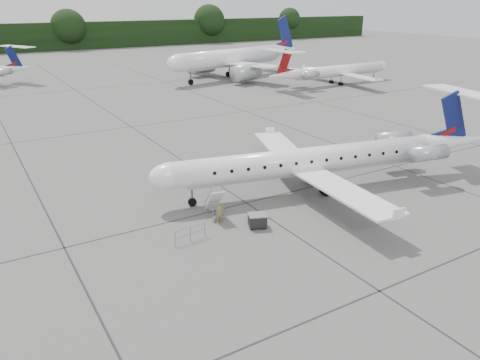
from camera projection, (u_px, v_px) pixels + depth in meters
ground at (330, 207)px, 34.54m from camera, size 320.00×320.00×0.00m
treeline at (34, 37)px, 137.01m from camera, size 260.00×4.00×8.00m
main_regional_jet at (308, 148)px, 36.33m from camera, size 31.37×25.36×7.13m
airstair at (214, 201)px, 32.81m from camera, size 1.29×2.34×2.23m
passenger at (220, 213)px, 31.82m from camera, size 0.67×0.53×1.61m
safety_railing at (190, 234)px, 29.54m from camera, size 2.20×0.30×1.00m
baggage_cart at (257, 220)px, 31.37m from camera, size 1.43×1.31×1.01m
bg_narrowbody at (230, 49)px, 88.63m from camera, size 35.46×28.96×11.19m
bg_regional_right at (341, 65)px, 83.86m from camera, size 26.22×19.15×6.77m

